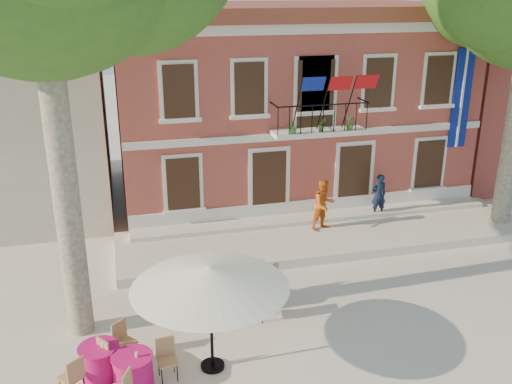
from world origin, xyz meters
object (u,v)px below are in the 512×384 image
Objects in this scene: patio_umbrella at (210,277)px; pedestrian_navy at (379,195)px; cafe_table_1 at (133,370)px; cafe_table_3 at (100,360)px; cafe_table_4 at (253,291)px; pedestrian_orange at (324,205)px.

patio_umbrella is 2.20× the size of pedestrian_navy.
cafe_table_3 is (-0.69, 0.52, -0.01)m from cafe_table_1.
pedestrian_navy is 0.85× the size of cafe_table_4.
pedestrian_orange is at bearing 38.22° from cafe_table_3.
cafe_table_3 is at bearing 173.21° from patio_umbrella.
patio_umbrella is 1.98× the size of cafe_table_3.
patio_umbrella is 7.94m from pedestrian_orange.
pedestrian_navy reaches higher than cafe_table_1.
pedestrian_orange is at bearing 43.42° from cafe_table_1.
pedestrian_orange is at bearing 47.73° from cafe_table_4.
pedestrian_navy is at bearing -2.00° from pedestrian_orange.
patio_umbrella is 2.58m from cafe_table_1.
pedestrian_orange is 1.01× the size of cafe_table_3.
cafe_table_3 is at bearing 143.24° from cafe_table_1.
pedestrian_orange is (4.94, 6.11, -1.12)m from patio_umbrella.
patio_umbrella is at bearing -146.79° from pedestrian_orange.
patio_umbrella is at bearing -6.79° from cafe_table_3.
pedestrian_navy is at bearing 37.77° from cafe_table_1.
pedestrian_navy is 11.46m from cafe_table_1.
pedestrian_orange is 5.09m from cafe_table_4.
patio_umbrella reaches higher than cafe_table_1.
pedestrian_orange reaches higher than cafe_table_3.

